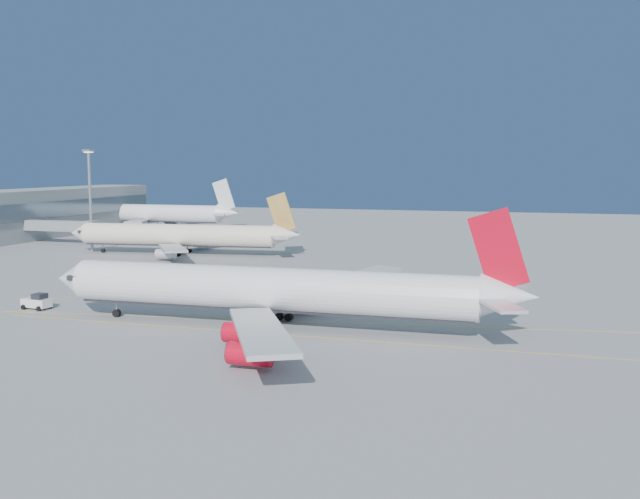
{
  "coord_description": "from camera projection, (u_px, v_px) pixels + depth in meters",
  "views": [
    {
      "loc": [
        35.88,
        -102.65,
        22.88
      ],
      "look_at": [
        -2.02,
        24.23,
        7.0
      ],
      "focal_mm": 40.0,
      "sensor_mm": 36.0,
      "label": 1
    }
  ],
  "objects": [
    {
      "name": "taxiway_lines",
      "position": [
        218.0,
        300.0,
        120.8
      ],
      "size": [
        118.86,
        140.0,
        0.02
      ],
      "color": "gold",
      "rests_on": "ground"
    },
    {
      "name": "jet_bridge",
      "position": [
        65.0,
        226.0,
        204.92
      ],
      "size": [
        23.6,
        3.6,
        6.9
      ],
      "color": "gray",
      "rests_on": "ground"
    },
    {
      "name": "ground",
      "position": [
        288.0,
        312.0,
        110.58
      ],
      "size": [
        500.0,
        500.0,
        0.0
      ],
      "primitive_type": "plane",
      "color": "slate",
      "rests_on": "ground"
    },
    {
      "name": "light_mast",
      "position": [
        90.0,
        192.0,
        185.76
      ],
      "size": [
        2.3,
        2.3,
        26.66
      ],
      "color": "gray",
      "rests_on": "ground"
    },
    {
      "name": "airliner_third",
      "position": [
        152.0,
        213.0,
        254.37
      ],
      "size": [
        67.0,
        62.0,
        18.03
      ],
      "rotation": [
        0.0,
        0.0,
        0.0
      ],
      "color": "white",
      "rests_on": "ground"
    },
    {
      "name": "terminal",
      "position": [
        31.0,
        214.0,
        223.21
      ],
      "size": [
        18.4,
        110.0,
        15.0
      ],
      "color": "gray",
      "rests_on": "ground"
    },
    {
      "name": "airliner_etihad",
      "position": [
        183.0,
        235.0,
        181.02
      ],
      "size": [
        61.73,
        56.71,
        16.11
      ],
      "rotation": [
        0.0,
        0.0,
        0.11
      ],
      "color": "beige",
      "rests_on": "ground"
    },
    {
      "name": "pushback_tug",
      "position": [
        37.0,
        302.0,
        113.06
      ],
      "size": [
        4.72,
        3.18,
        2.53
      ],
      "rotation": [
        0.0,
        0.0,
        -0.11
      ],
      "color": "white",
      "rests_on": "ground"
    },
    {
      "name": "airliner_virgin",
      "position": [
        277.0,
        291.0,
        99.81
      ],
      "size": [
        70.85,
        63.78,
        17.51
      ],
      "rotation": [
        0.0,
        0.0,
        0.02
      ],
      "color": "white",
      "rests_on": "ground"
    }
  ]
}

